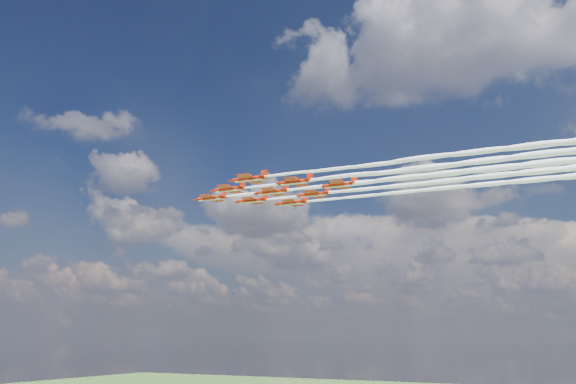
% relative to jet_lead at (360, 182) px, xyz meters
% --- Properties ---
extents(jet_lead, '(99.90, 13.52, 2.85)m').
position_rel_jet_lead_xyz_m(jet_lead, '(0.00, 0.00, 0.00)').
color(jet_lead, red).
extents(jet_row2_port, '(99.90, 13.52, 2.85)m').
position_rel_jet_lead_xyz_m(jet_row2_port, '(10.61, -6.56, 0.00)').
color(jet_row2_port, red).
extents(jet_row2_starb, '(99.90, 13.52, 2.85)m').
position_rel_jet_lead_xyz_m(jet_row2_starb, '(9.41, 8.19, 0.00)').
color(jet_row2_starb, red).
extents(jet_row3_port, '(99.90, 13.52, 2.85)m').
position_rel_jet_lead_xyz_m(jet_row3_port, '(21.23, -13.11, 0.00)').
color(jet_row3_port, red).
extents(jet_row3_centre, '(99.90, 13.52, 2.85)m').
position_rel_jet_lead_xyz_m(jet_row3_centre, '(20.02, 1.64, 0.00)').
color(jet_row3_centre, red).
extents(jet_row3_starb, '(99.90, 13.52, 2.85)m').
position_rel_jet_lead_xyz_m(jet_row3_starb, '(18.81, 16.38, 0.00)').
color(jet_row3_starb, red).
extents(jet_row4_port, '(99.90, 13.52, 2.85)m').
position_rel_jet_lead_xyz_m(jet_row4_port, '(30.63, -4.92, 0.00)').
color(jet_row4_port, red).
extents(jet_row4_starb, '(99.90, 13.52, 2.85)m').
position_rel_jet_lead_xyz_m(jet_row4_starb, '(29.43, 9.83, 0.00)').
color(jet_row4_starb, red).
extents(jet_tail, '(99.90, 13.52, 2.85)m').
position_rel_jet_lead_xyz_m(jet_tail, '(40.04, 3.27, 0.00)').
color(jet_tail, red).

